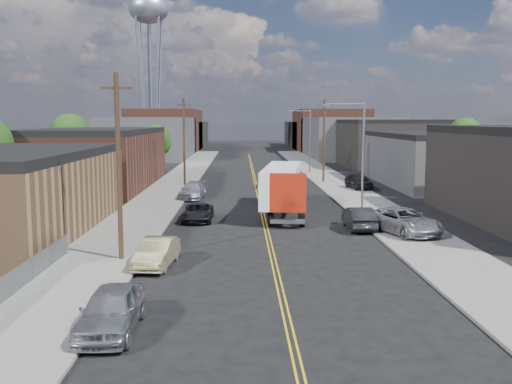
{
  "coord_description": "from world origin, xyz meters",
  "views": [
    {
      "loc": [
        -1.74,
        -20.15,
        7.57
      ],
      "look_at": [
        -0.69,
        19.73,
        2.5
      ],
      "focal_mm": 40.0,
      "sensor_mm": 36.0,
      "label": 1
    }
  ],
  "objects": [
    {
      "name": "car_right_lot_a",
      "position": [
        8.9,
        16.36,
        0.98
      ],
      "size": [
        4.73,
        6.54,
        1.65
      ],
      "primitive_type": "imported",
      "rotation": [
        0.0,
        0.0,
        0.37
      ],
      "color": "#A4A7A9",
      "rests_on": "sidewalk_right"
    },
    {
      "name": "car_ahead_truck",
      "position": [
        1.5,
        44.09,
        0.69
      ],
      "size": [
        2.82,
        5.17,
        1.37
      ],
      "primitive_type": "imported",
      "rotation": [
        0.0,
        0.0,
        -0.11
      ],
      "color": "black",
      "rests_on": "ground"
    },
    {
      "name": "chainlink_fence",
      "position": [
        -11.5,
        3.5,
        0.66
      ],
      "size": [
        0.05,
        16.0,
        1.22
      ],
      "color": "slate",
      "rests_on": "ground"
    },
    {
      "name": "utility_pole_left_far",
      "position": [
        -8.2,
        45.0,
        5.14
      ],
      "size": [
        1.6,
        0.26,
        10.0
      ],
      "color": "black",
      "rests_on": "ground"
    },
    {
      "name": "car_right_oncoming",
      "position": [
        6.43,
        18.6,
        0.79
      ],
      "size": [
        1.69,
        4.78,
        1.57
      ],
      "primitive_type": "imported",
      "rotation": [
        0.0,
        0.0,
        3.14
      ],
      "color": "black",
      "rests_on": "ground"
    },
    {
      "name": "car_right_lot_c",
      "position": [
        11.0,
        40.84,
        0.98
      ],
      "size": [
        2.67,
        5.09,
        1.65
      ],
      "primitive_type": "imported",
      "rotation": [
        0.0,
        0.0,
        0.15
      ],
      "color": "black",
      "rests_on": "sidewalk_right"
    },
    {
      "name": "industrial_right_b",
      "position": [
        22.0,
        46.0,
        3.05
      ],
      "size": [
        14.0,
        24.0,
        6.1
      ],
      "color": "#333335",
      "rests_on": "ground"
    },
    {
      "name": "ground",
      "position": [
        0.0,
        60.0,
        0.0
      ],
      "size": [
        260.0,
        260.0,
        0.0
      ],
      "primitive_type": "plane",
      "color": "black",
      "rests_on": "ground"
    },
    {
      "name": "utility_pole_left_near",
      "position": [
        -8.2,
        10.0,
        5.14
      ],
      "size": [
        1.6,
        0.26,
        10.0
      ],
      "color": "black",
      "rests_on": "ground"
    },
    {
      "name": "centerline",
      "position": [
        0.0,
        45.0,
        0.01
      ],
      "size": [
        0.32,
        120.0,
        0.01
      ],
      "primitive_type": "cube",
      "color": "gold",
      "rests_on": "ground"
    },
    {
      "name": "tree_left_mid",
      "position": [
        -23.94,
        55.0,
        5.48
      ],
      "size": [
        5.1,
        5.04,
        8.37
      ],
      "color": "black",
      "rests_on": "ground"
    },
    {
      "name": "warehouse_brown",
      "position": [
        -18.0,
        44.0,
        3.3
      ],
      "size": [
        12.0,
        26.0,
        6.6
      ],
      "color": "#4E2A1F",
      "rests_on": "ground"
    },
    {
      "name": "semi_truck",
      "position": [
        1.5,
        26.23,
        2.22
      ],
      "size": [
        4.08,
        15.21,
        3.9
      ],
      "rotation": [
        0.0,
        0.0,
        -0.14
      ],
      "color": "silver",
      "rests_on": "ground"
    },
    {
      "name": "skyline_left_a",
      "position": [
        -20.0,
        95.0,
        4.0
      ],
      "size": [
        16.0,
        30.0,
        8.0
      ],
      "primitive_type": "cube",
      "color": "#333335",
      "rests_on": "ground"
    },
    {
      "name": "skyline_left_b",
      "position": [
        -20.0,
        120.0,
        5.0
      ],
      "size": [
        16.0,
        26.0,
        10.0
      ],
      "primitive_type": "cube",
      "color": "#4E2A1F",
      "rests_on": "ground"
    },
    {
      "name": "skyline_right_c",
      "position": [
        20.0,
        140.0,
        3.5
      ],
      "size": [
        16.0,
        40.0,
        7.0
      ],
      "primitive_type": "cube",
      "color": "black",
      "rests_on": "ground"
    },
    {
      "name": "car_left_b",
      "position": [
        -6.11,
        8.8,
        0.73
      ],
      "size": [
        2.01,
        4.6,
        1.47
      ],
      "primitive_type": "imported",
      "rotation": [
        0.0,
        0.0,
        -0.1
      ],
      "color": "#897F5A",
      "rests_on": "ground"
    },
    {
      "name": "sidewalk_right",
      "position": [
        9.5,
        45.0,
        0.07
      ],
      "size": [
        5.0,
        140.0,
        0.15
      ],
      "primitive_type": "cube",
      "color": "slate",
      "rests_on": "ground"
    },
    {
      "name": "utility_pole_right",
      "position": [
        8.2,
        48.0,
        5.14
      ],
      "size": [
        1.6,
        0.26,
        10.0
      ],
      "color": "black",
      "rests_on": "ground"
    },
    {
      "name": "car_left_a",
      "position": [
        -6.4,
        -0.38,
        0.82
      ],
      "size": [
        1.94,
        4.81,
        1.64
      ],
      "primitive_type": "imported",
      "rotation": [
        0.0,
        0.0,
        -0.0
      ],
      "color": "gray",
      "rests_on": "ground"
    },
    {
      "name": "streetlight_near",
      "position": [
        7.6,
        25.0,
        5.33
      ],
      "size": [
        3.39,
        0.25,
        9.0
      ],
      "color": "gray",
      "rests_on": "ground"
    },
    {
      "name": "industrial_right_c",
      "position": [
        22.0,
        72.0,
        3.8
      ],
      "size": [
        14.0,
        22.0,
        7.6
      ],
      "color": "black",
      "rests_on": "ground"
    },
    {
      "name": "water_tower",
      "position": [
        -22.0,
        110.0,
        30.65
      ],
      "size": [
        9.0,
        9.0,
        36.9
      ],
      "color": "gray",
      "rests_on": "ground"
    },
    {
      "name": "tree_left_far",
      "position": [
        -13.94,
        62.0,
        4.57
      ],
      "size": [
        4.35,
        4.2,
        6.97
      ],
      "color": "black",
      "rests_on": "ground"
    },
    {
      "name": "skyline_left_c",
      "position": [
        -20.0,
        140.0,
        3.5
      ],
      "size": [
        16.0,
        40.0,
        7.0
      ],
      "primitive_type": "cube",
      "color": "black",
      "rests_on": "ground"
    },
    {
      "name": "skyline_right_a",
      "position": [
        20.0,
        95.0,
        4.0
      ],
      "size": [
        16.0,
        30.0,
        8.0
      ],
      "primitive_type": "cube",
      "color": "#333335",
      "rests_on": "ground"
    },
    {
      "name": "streetlight_far",
      "position": [
        7.6,
        60.0,
        5.33
      ],
      "size": [
        3.39,
        0.25,
        9.0
      ],
      "color": "gray",
      "rests_on": "ground"
    },
    {
      "name": "sidewalk_left",
      "position": [
        -9.5,
        45.0,
        0.07
      ],
      "size": [
        5.0,
        140.0,
        0.15
      ],
      "primitive_type": "cube",
      "color": "slate",
      "rests_on": "ground"
    },
    {
      "name": "tree_right_far",
      "position": [
        30.06,
        60.0,
        5.18
      ],
      "size": [
        4.85,
        4.76,
        7.91
      ],
      "color": "black",
      "rests_on": "ground"
    },
    {
      "name": "car_left_d",
      "position": [
        -6.4,
        34.4,
        0.76
      ],
      "size": [
        2.66,
        5.45,
        1.52
      ],
      "primitive_type": "imported",
      "rotation": [
        0.0,
        0.0,
        -0.1
      ],
      "color": "#A6A7AB",
      "rests_on": "ground"
    },
    {
      "name": "skyline_right_b",
      "position": [
        20.0,
        120.0,
        5.0
      ],
      "size": [
        16.0,
        26.0,
        10.0
      ],
      "primitive_type": "cube",
      "color": "#4E2A1F",
      "rests_on": "ground"
    },
    {
      "name": "car_left_c",
      "position": [
        -5.0,
        22.15,
        0.66
      ],
      "size": [
        2.22,
        4.75,
        1.32
      ],
      "primitive_type": "imported",
      "rotation": [
        0.0,
        0.0,
        -0.01
      ],
      "color": "black",
      "rests_on": "ground"
    }
  ]
}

